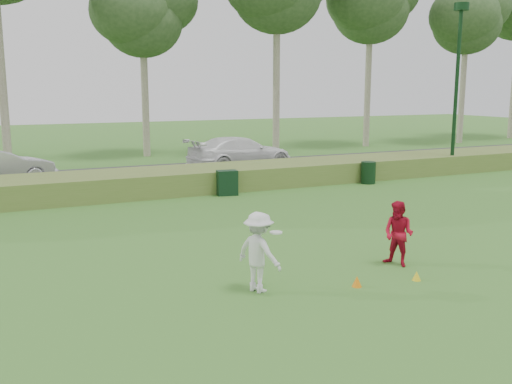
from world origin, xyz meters
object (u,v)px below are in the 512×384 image
player_white (259,252)px  cone_orange (357,281)px  player_red (398,234)px  utility_cabinet (227,183)px  cone_yellow (417,276)px  trash_bin (368,173)px  car_right (240,153)px  lamp_post (458,59)px

player_white → cone_orange: 2.26m
player_red → utility_cabinet: 10.19m
cone_yellow → utility_cabinet: bearing=90.0°
player_white → trash_bin: bearing=-69.1°
utility_cabinet → car_right: bearing=70.4°
lamp_post → cone_yellow: 18.05m
cone_orange → car_right: bearing=74.7°
lamp_post → cone_orange: 18.93m
player_white → car_right: size_ratio=0.30×
utility_cabinet → trash_bin: bearing=7.6°
cone_orange → utility_cabinet: 11.11m
cone_orange → cone_yellow: 1.46m
player_red → cone_yellow: bearing=-39.4°
utility_cabinet → trash_bin: 6.76m
lamp_post → player_red: (-12.05, -10.91, -4.81)m
player_white → cone_orange: player_white is taller
lamp_post → cone_orange: (-13.80, -11.74, -5.47)m
player_white → car_right: car_right is taller
car_right → lamp_post: bearing=-129.5°
utility_cabinet → lamp_post: bearing=11.4°
player_white → cone_yellow: size_ratio=7.99×
player_white → cone_orange: size_ratio=7.16×
lamp_post → trash_bin: lamp_post is taller
car_right → player_red: bearing=162.1°
lamp_post → car_right: bearing=148.1°
lamp_post → cone_orange: size_ratio=34.37×
cone_orange → player_white: bearing=162.3°
player_red → trash_bin: (6.46, 10.13, -0.30)m
cone_orange → car_right: size_ratio=0.04×
player_white → utility_cabinet: size_ratio=1.71×
cone_orange → trash_bin: trash_bin is taller
cone_orange → utility_cabinet: utility_cabinet is taller
lamp_post → trash_bin: size_ratio=8.37×
player_red → cone_yellow: size_ratio=7.38×
lamp_post → cone_orange: lamp_post is taller
player_white → cone_orange: bearing=-132.0°
player_red → trash_bin: bearing=124.2°
lamp_post → cone_yellow: (-12.36, -11.96, -5.49)m
player_white → player_red: size_ratio=1.08×
player_red → cone_orange: 2.05m
lamp_post → player_red: 16.95m
player_white → trash_bin: player_white is taller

